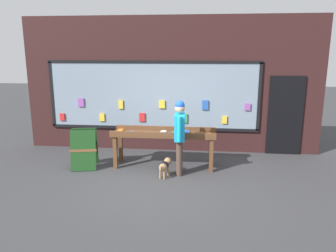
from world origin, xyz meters
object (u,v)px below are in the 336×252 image
(person_browsing, at_px, (180,132))
(sandwich_board_sign, at_px, (84,148))
(display_table_main, at_px, (164,137))
(small_dog, at_px, (165,166))

(person_browsing, height_order, sandwich_board_sign, person_browsing)
(display_table_main, xyz_separation_m, sandwich_board_sign, (-1.86, -0.27, -0.27))
(person_browsing, relative_size, sandwich_board_sign, 1.79)
(sandwich_board_sign, bearing_deg, display_table_main, -3.25)
(display_table_main, distance_m, small_dog, 0.80)
(person_browsing, bearing_deg, sandwich_board_sign, 82.33)
(display_table_main, relative_size, person_browsing, 1.45)
(person_browsing, distance_m, small_dog, 0.82)
(display_table_main, relative_size, small_dog, 4.07)
(small_dog, bearing_deg, person_browsing, -51.06)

